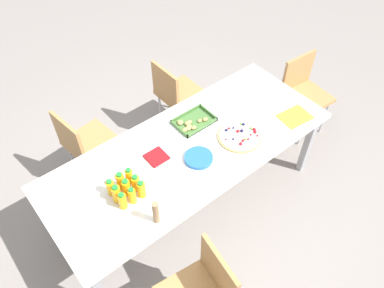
# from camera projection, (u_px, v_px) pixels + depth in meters

# --- Properties ---
(ground_plane) EXTENTS (12.00, 12.00, 0.00)m
(ground_plane) POSITION_uv_depth(u_px,v_px,m) (190.00, 201.00, 3.49)
(ground_plane) COLOR gray
(party_table) EXTENTS (2.33, 0.92, 0.74)m
(party_table) POSITION_uv_depth(u_px,v_px,m) (190.00, 153.00, 2.98)
(party_table) COLOR white
(party_table) RESTS_ON ground_plane
(chair_far_left) EXTENTS (0.45, 0.45, 0.83)m
(chair_far_left) POSITION_uv_depth(u_px,v_px,m) (84.00, 142.00, 3.31)
(chair_far_left) COLOR #B7844C
(chair_far_left) RESTS_ON ground_plane
(chair_end) EXTENTS (0.43, 0.43, 0.83)m
(chair_end) POSITION_uv_depth(u_px,v_px,m) (303.00, 89.00, 3.79)
(chair_end) COLOR #B7844C
(chair_end) RESTS_ON ground_plane
(chair_far_right) EXTENTS (0.41, 0.41, 0.83)m
(chair_far_right) POSITION_uv_depth(u_px,v_px,m) (175.00, 92.00, 3.76)
(chair_far_right) COLOR #B7844C
(chair_far_right) RESTS_ON ground_plane
(juice_bottle_0) EXTENTS (0.06, 0.06, 0.14)m
(juice_bottle_0) POSITION_uv_depth(u_px,v_px,m) (122.00, 201.00, 2.53)
(juice_bottle_0) COLOR #F9AB14
(juice_bottle_0) RESTS_ON party_table
(juice_bottle_1) EXTENTS (0.05, 0.05, 0.14)m
(juice_bottle_1) POSITION_uv_depth(u_px,v_px,m) (132.00, 196.00, 2.56)
(juice_bottle_1) COLOR #FAAF14
(juice_bottle_1) RESTS_ON party_table
(juice_bottle_2) EXTENTS (0.06, 0.06, 0.15)m
(juice_bottle_2) POSITION_uv_depth(u_px,v_px,m) (141.00, 189.00, 2.59)
(juice_bottle_2) COLOR #FBAB14
(juice_bottle_2) RESTS_ON party_table
(juice_bottle_3) EXTENTS (0.06, 0.06, 0.15)m
(juice_bottle_3) POSITION_uv_depth(u_px,v_px,m) (116.00, 194.00, 2.56)
(juice_bottle_3) COLOR #F9AD14
(juice_bottle_3) RESTS_ON party_table
(juice_bottle_4) EXTENTS (0.06, 0.06, 0.14)m
(juice_bottle_4) POSITION_uv_depth(u_px,v_px,m) (126.00, 187.00, 2.60)
(juice_bottle_4) COLOR #FAB014
(juice_bottle_4) RESTS_ON party_table
(juice_bottle_5) EXTENTS (0.06, 0.06, 0.14)m
(juice_bottle_5) POSITION_uv_depth(u_px,v_px,m) (136.00, 183.00, 2.63)
(juice_bottle_5) COLOR #F8AF14
(juice_bottle_5) RESTS_ON party_table
(juice_bottle_6) EXTENTS (0.06, 0.06, 0.14)m
(juice_bottle_6) POSITION_uv_depth(u_px,v_px,m) (111.00, 187.00, 2.60)
(juice_bottle_6) COLOR #F9AD14
(juice_bottle_6) RESTS_ON party_table
(juice_bottle_7) EXTENTS (0.06, 0.06, 0.15)m
(juice_bottle_7) POSITION_uv_depth(u_px,v_px,m) (121.00, 181.00, 2.63)
(juice_bottle_7) COLOR #F9AB14
(juice_bottle_7) RESTS_ON party_table
(juice_bottle_8) EXTENTS (0.05, 0.05, 0.14)m
(juice_bottle_8) POSITION_uv_depth(u_px,v_px,m) (129.00, 176.00, 2.67)
(juice_bottle_8) COLOR #FAAE14
(juice_bottle_8) RESTS_ON party_table
(fruit_pizza) EXTENTS (0.35, 0.35, 0.05)m
(fruit_pizza) POSITION_uv_depth(u_px,v_px,m) (240.00, 136.00, 3.00)
(fruit_pizza) COLOR tan
(fruit_pizza) RESTS_ON party_table
(snack_tray) EXTENTS (0.32, 0.23, 0.04)m
(snack_tray) POSITION_uv_depth(u_px,v_px,m) (193.00, 122.00, 3.11)
(snack_tray) COLOR #477238
(snack_tray) RESTS_ON party_table
(plate_stack) EXTENTS (0.22, 0.22, 0.03)m
(plate_stack) POSITION_uv_depth(u_px,v_px,m) (199.00, 158.00, 2.85)
(plate_stack) COLOR blue
(plate_stack) RESTS_ON party_table
(napkin_stack) EXTENTS (0.15, 0.15, 0.02)m
(napkin_stack) POSITION_uv_depth(u_px,v_px,m) (157.00, 157.00, 2.86)
(napkin_stack) COLOR red
(napkin_stack) RESTS_ON party_table
(cardboard_tube) EXTENTS (0.04, 0.04, 0.20)m
(cardboard_tube) POSITION_uv_depth(u_px,v_px,m) (156.00, 213.00, 2.43)
(cardboard_tube) COLOR #9E7A56
(cardboard_tube) RESTS_ON party_table
(paper_folder) EXTENTS (0.28, 0.23, 0.01)m
(paper_folder) POSITION_uv_depth(u_px,v_px,m) (295.00, 117.00, 3.17)
(paper_folder) COLOR yellow
(paper_folder) RESTS_ON party_table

